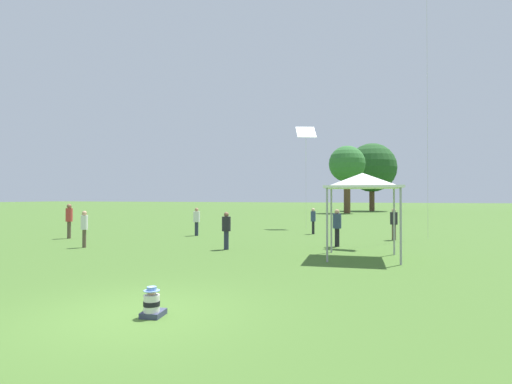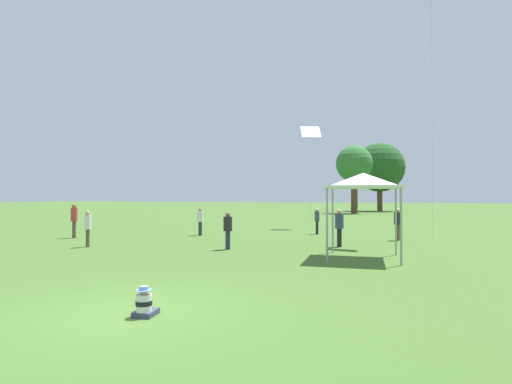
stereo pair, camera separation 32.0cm
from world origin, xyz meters
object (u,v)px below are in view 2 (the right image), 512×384
person_standing_0 (398,221)px  person_standing_3 (200,219)px  distant_tree_0 (380,168)px  person_standing_6 (74,217)px  distant_tree_1 (354,165)px  seated_toddler (144,304)px  person_standing_5 (88,225)px  person_standing_1 (228,227)px  person_standing_7 (317,219)px  canopy_tent (363,181)px  kite_2 (311,133)px  person_standing_4 (339,225)px

person_standing_0 → person_standing_3: 10.65m
distant_tree_0 → person_standing_6: bearing=-106.3°
person_standing_0 → distant_tree_1: bearing=177.9°
seated_toddler → person_standing_5: bearing=129.5°
person_standing_1 → person_standing_7: person_standing_1 is taller
canopy_tent → distant_tree_0: bearing=91.4°
person_standing_6 → kite_2: 16.29m
person_standing_1 → seated_toddler: bearing=-120.1°
distant_tree_0 → person_standing_4: bearing=-90.0°
seated_toddler → person_standing_6: (-11.86, 10.62, 0.87)m
kite_2 → person_standing_1: bearing=-70.5°
person_standing_3 → distant_tree_0: bearing=-58.3°
person_standing_7 → kite_2: size_ratio=0.21×
person_standing_3 → person_standing_0: bearing=-132.3°
person_standing_0 → person_standing_4: 4.35m
kite_2 → distant_tree_1: size_ratio=0.80×
distant_tree_1 → person_standing_7: bearing=-88.4°
person_standing_1 → person_standing_3: person_standing_3 is taller
person_standing_5 → distant_tree_0: size_ratio=0.15×
person_standing_1 → person_standing_6: person_standing_6 is taller
person_standing_3 → canopy_tent: size_ratio=0.52×
person_standing_1 → person_standing_6: size_ratio=0.86×
person_standing_0 → person_standing_6: person_standing_6 is taller
person_standing_4 → person_standing_1: bearing=127.4°
kite_2 → person_standing_6: bearing=-109.8°
person_standing_1 → distant_tree_1: 39.73m
canopy_tent → person_standing_5: bearing=-176.7°
distant_tree_0 → seated_toddler: bearing=-92.0°
seated_toddler → person_standing_6: 15.95m
person_standing_0 → kite_2: (-5.79, 6.60, 5.77)m
person_standing_1 → person_standing_4: bearing=-14.6°
person_standing_6 → kite_2: bearing=-165.4°
person_standing_5 → kite_2: (7.05, 13.92, 5.76)m
kite_2 → distant_tree_0: bearing=108.5°
person_standing_1 → distant_tree_1: (1.39, 39.31, 5.59)m
person_standing_5 → person_standing_3: bearing=-103.7°
seated_toddler → person_standing_5: size_ratio=0.36×
person_standing_4 → person_standing_5: 11.04m
person_standing_3 → distant_tree_0: distant_tree_0 is taller
person_standing_6 → person_standing_7: person_standing_6 is taller
person_standing_6 → canopy_tent: bearing=140.0°
distant_tree_0 → person_standing_1: bearing=-95.0°
seated_toddler → kite_2: kite_2 is taller
person_standing_6 → canopy_tent: 15.39m
person_standing_1 → distant_tree_0: (4.30, 48.94, 5.80)m
kite_2 → distant_tree_0: size_ratio=0.69×
seated_toddler → person_standing_6: size_ratio=0.31×
person_standing_4 → kite_2: size_ratio=0.23×
seated_toddler → distant_tree_0: distant_tree_0 is taller
canopy_tent → distant_tree_1: 40.34m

